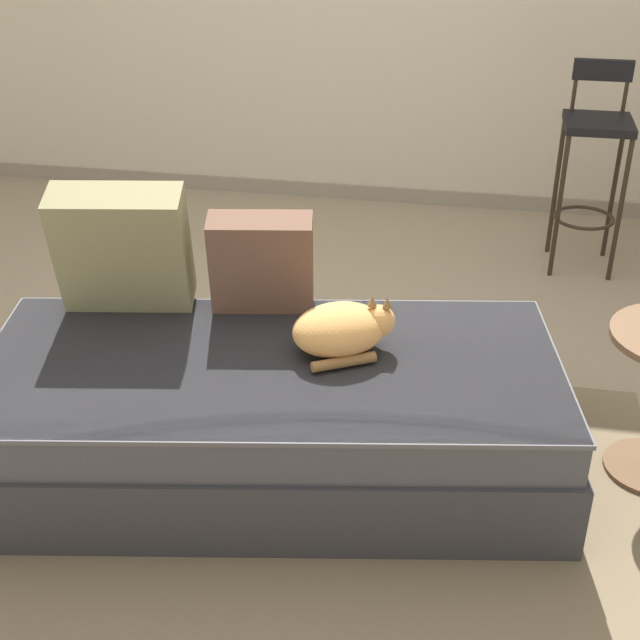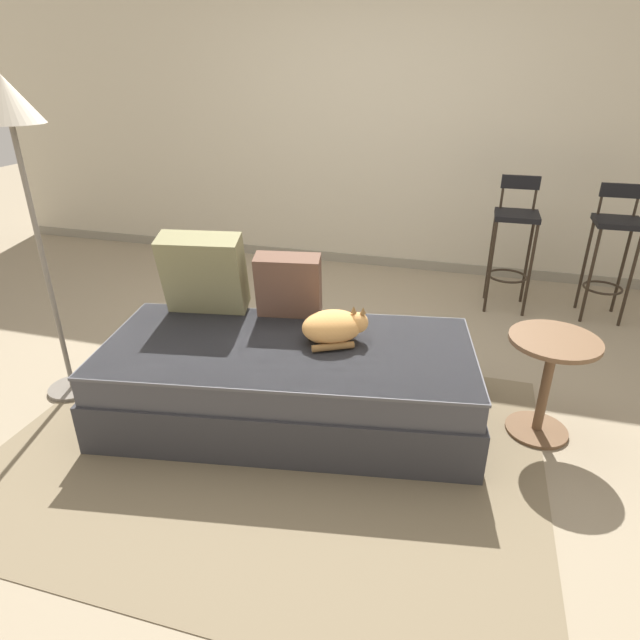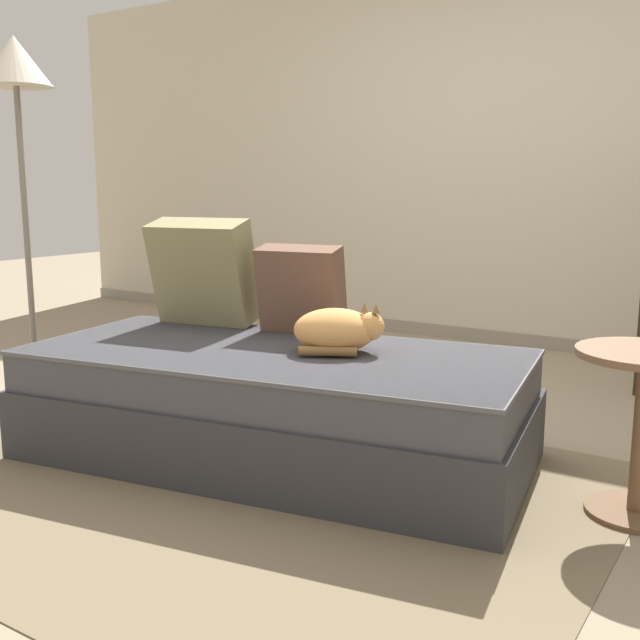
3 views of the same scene
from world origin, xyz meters
TOP-DOWN VIEW (x-y plane):
  - ground_plane at (0.00, 0.00)m, footprint 16.00×16.00m
  - wall_back_panel at (0.00, 2.25)m, footprint 8.00×0.10m
  - wall_baseboard_trim at (0.00, 2.20)m, footprint 8.00×0.02m
  - area_rug at (0.00, -0.70)m, footprint 2.67×2.02m
  - couch at (0.00, -0.40)m, footprint 2.09×1.22m
  - throw_pillow_corner at (-0.59, -0.13)m, footprint 0.50×0.34m
  - throw_pillow_middle at (-0.11, -0.06)m, footprint 0.39×0.25m
  - cat at (0.23, -0.29)m, footprint 0.40×0.36m
  - bar_stool_near_window at (1.18, 1.50)m, footprint 0.32×0.32m
  - bar_stool_by_doorway at (1.88, 1.50)m, footprint 0.32×0.32m
  - side_table at (1.32, -0.18)m, footprint 0.44×0.44m
  - floor_lamp at (-1.33, -0.52)m, footprint 0.32×0.32m

SIDE VIEW (x-z plane):
  - ground_plane at x=0.00m, z-range 0.00..0.00m
  - area_rug at x=0.00m, z-range 0.00..0.01m
  - wall_baseboard_trim at x=0.00m, z-range 0.00..0.09m
  - couch at x=0.00m, z-range 0.00..0.44m
  - side_table at x=1.32m, z-range 0.08..0.64m
  - cat at x=0.23m, z-range 0.43..0.62m
  - bar_stool_near_window at x=1.18m, z-range 0.09..1.11m
  - bar_stool_by_doorway at x=1.88m, z-range 0.10..1.10m
  - throw_pillow_middle at x=-0.11m, z-range 0.44..0.83m
  - throw_pillow_corner at x=-0.59m, z-range 0.44..0.93m
  - wall_back_panel at x=0.00m, z-range 0.00..2.60m
  - floor_lamp at x=-1.33m, z-range 0.60..2.33m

